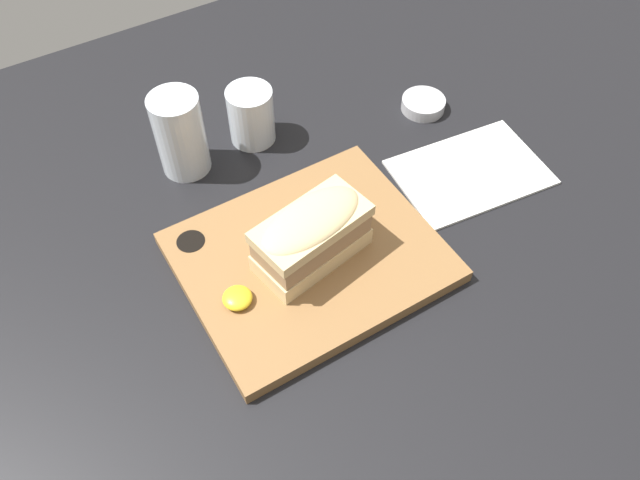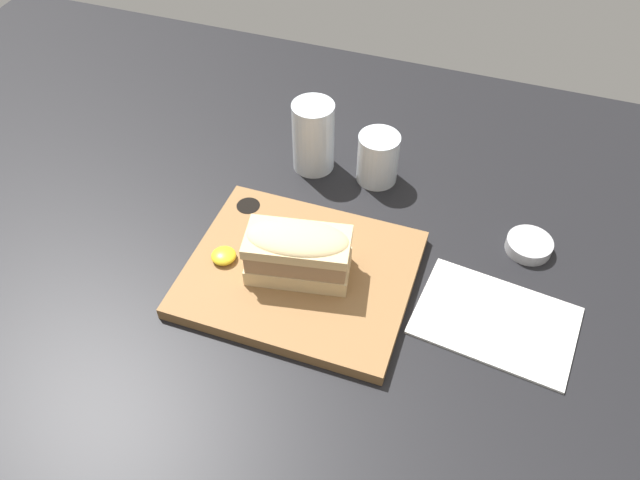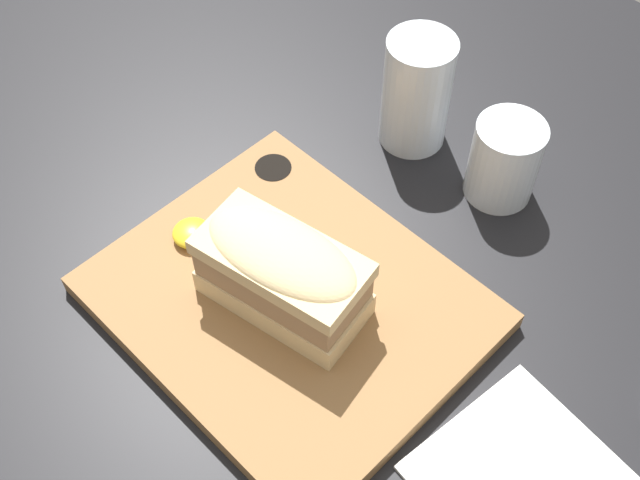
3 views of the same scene
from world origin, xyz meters
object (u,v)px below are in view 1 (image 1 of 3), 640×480
Objects in this scene: serving_board at (309,257)px; wine_glass at (251,117)px; water_glass at (181,139)px; napkin at (470,172)px; condiment_dish at (423,104)px; sandwich at (310,232)px.

wine_glass is at bearing 79.20° from serving_board.
water_glass reaches higher than napkin.
serving_board is at bearing -100.80° from wine_glass.
sandwich is at bearing -151.34° from condiment_dish.
water_glass is at bearing 146.70° from napkin.
sandwich is at bearing -75.01° from water_glass.
sandwich reaches higher than wine_glass.
wine_glass is at bearing 135.43° from napkin.
wine_glass is 1.26× the size of condiment_dish.
sandwich is (0.11, -0.33, 5.07)cm from serving_board.
wine_glass reaches higher than napkin.
serving_board is at bearing -177.06° from napkin.
condiment_dish is at bearing 28.66° from sandwich.
wine_glass is 0.38× the size of napkin.
water_glass is (-6.17, 23.05, -0.93)cm from sandwich.
sandwich is 23.88cm from water_glass.
wine_glass reaches higher than serving_board.
sandwich is at bearing -72.03° from serving_board.
water_glass reaches higher than sandwich.
serving_board is at bearing -75.06° from water_glass.
serving_board is 5.09cm from sandwich.
water_glass is 10.55cm from wine_glass.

